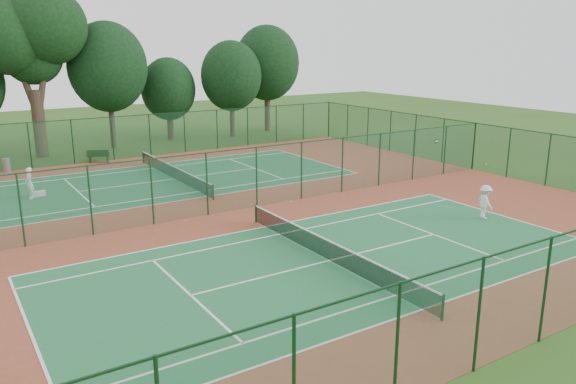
% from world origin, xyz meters
% --- Properties ---
extents(ground, '(120.00, 120.00, 0.00)m').
position_xyz_m(ground, '(0.00, 0.00, 0.00)').
color(ground, '#2A5019').
rests_on(ground, ground).
extents(red_pad, '(40.00, 36.00, 0.01)m').
position_xyz_m(red_pad, '(0.00, 0.00, 0.01)').
color(red_pad, brown).
rests_on(red_pad, ground).
extents(court_near, '(23.77, 10.97, 0.01)m').
position_xyz_m(court_near, '(0.00, -9.00, 0.01)').
color(court_near, '#21683B').
rests_on(court_near, red_pad).
extents(court_far, '(23.77, 10.97, 0.01)m').
position_xyz_m(court_far, '(0.00, 9.00, 0.01)').
color(court_far, '#1E6036').
rests_on(court_far, red_pad).
extents(fence_north, '(40.00, 0.09, 3.50)m').
position_xyz_m(fence_north, '(0.00, 18.00, 1.76)').
color(fence_north, '#1C5430').
rests_on(fence_north, ground).
extents(fence_south, '(40.00, 0.09, 3.50)m').
position_xyz_m(fence_south, '(0.00, -18.00, 1.76)').
color(fence_south, '#1C5535').
rests_on(fence_south, ground).
extents(fence_east, '(0.09, 36.00, 3.50)m').
position_xyz_m(fence_east, '(20.00, 0.00, 1.76)').
color(fence_east, '#16432C').
rests_on(fence_east, ground).
extents(fence_divider, '(40.00, 0.09, 3.50)m').
position_xyz_m(fence_divider, '(0.00, 0.00, 1.76)').
color(fence_divider, '#194D30').
rests_on(fence_divider, ground).
extents(tennis_net_near, '(0.10, 12.90, 0.97)m').
position_xyz_m(tennis_net_near, '(0.00, -9.00, 0.54)').
color(tennis_net_near, '#12321C').
rests_on(tennis_net_near, ground).
extents(tennis_net_far, '(0.10, 12.90, 0.97)m').
position_xyz_m(tennis_net_far, '(0.00, 9.00, 0.54)').
color(tennis_net_far, '#14391E').
rests_on(tennis_net_far, ground).
extents(player_near, '(1.00, 1.32, 1.82)m').
position_xyz_m(player_near, '(10.68, -8.56, 0.93)').
color(player_near, white).
rests_on(player_near, court_near).
extents(player_far, '(0.47, 0.70, 1.90)m').
position_xyz_m(player_far, '(-9.16, 8.87, 0.97)').
color(player_far, white).
rests_on(player_far, court_far).
extents(trash_bin, '(0.74, 0.74, 1.03)m').
position_xyz_m(trash_bin, '(-9.45, 17.60, 0.52)').
color(trash_bin, slate).
rests_on(trash_bin, red_pad).
extents(bench, '(1.73, 1.13, 1.03)m').
position_xyz_m(bench, '(-2.91, 17.47, 0.54)').
color(bench, '#123316').
rests_on(bench, red_pad).
extents(kit_bag, '(0.87, 0.34, 0.32)m').
position_xyz_m(kit_bag, '(-8.72, 9.15, 0.17)').
color(kit_bag, silver).
rests_on(kit_bag, red_pad).
extents(stray_ball_a, '(0.08, 0.08, 0.08)m').
position_xyz_m(stray_ball_a, '(3.68, -0.32, 0.05)').
color(stray_ball_a, '#F1F438').
rests_on(stray_ball_a, red_pad).
extents(stray_ball_b, '(0.07, 0.07, 0.07)m').
position_xyz_m(stray_ball_b, '(2.49, -0.71, 0.04)').
color(stray_ball_b, '#AFD030').
rests_on(stray_ball_b, red_pad).
extents(stray_ball_c, '(0.07, 0.07, 0.07)m').
position_xyz_m(stray_ball_c, '(-3.03, -0.39, 0.04)').
color(stray_ball_c, '#C8E234').
rests_on(stray_ball_c, red_pad).
extents(big_tree, '(8.84, 6.47, 13.57)m').
position_xyz_m(big_tree, '(-6.08, 22.72, 9.61)').
color(big_tree, '#37291E').
rests_on(big_tree, ground).
extents(evergreen_row, '(39.00, 5.00, 12.00)m').
position_xyz_m(evergreen_row, '(0.50, 24.25, 0.00)').
color(evergreen_row, black).
rests_on(evergreen_row, ground).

